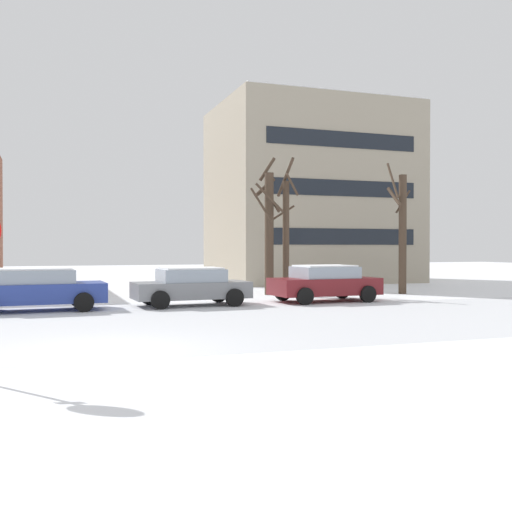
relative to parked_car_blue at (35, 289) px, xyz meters
The scene contains 9 objects.
ground_plane 9.01m from the parked_car_blue, 81.15° to the right, with size 120.00×120.00×0.00m, color white.
road_surface 5.58m from the parked_car_blue, 75.54° to the right, with size 80.00×9.03×0.00m.
parked_car_blue is the anchor object (origin of this frame).
parked_car_gray 5.28m from the parked_car_blue, ahead, with size 4.20×2.18×1.38m.
parked_car_maroon 10.56m from the parked_car_blue, ahead, with size 4.22×2.31×1.42m.
tree_far_mid 15.89m from the parked_car_blue, ahead, with size 1.08×1.11×5.97m.
tree_far_left 10.67m from the parked_car_blue, 21.25° to the left, with size 1.74×1.72×6.16m.
tree_far_right 11.29m from the parked_car_blue, 19.66° to the left, with size 1.26×1.25×5.37m.
building_far_right 21.41m from the parked_car_blue, 39.75° to the left, with size 11.47×8.95×10.94m.
Camera 1 is at (-1.08, -12.23, 2.10)m, focal length 42.10 mm.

